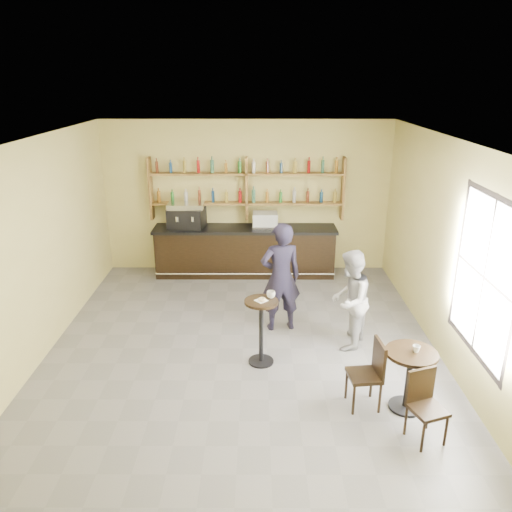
{
  "coord_description": "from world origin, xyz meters",
  "views": [
    {
      "loc": [
        0.22,
        -6.84,
        4.01
      ],
      "look_at": [
        0.2,
        0.8,
        1.25
      ],
      "focal_mm": 35.0,
      "sensor_mm": 36.0,
      "label": 1
    }
  ],
  "objects_px": {
    "pedestal_table": "(261,332)",
    "pastry_case": "(265,220)",
    "cafe_table": "(408,380)",
    "patron_second": "(350,300)",
    "man_main": "(281,277)",
    "espresso_machine": "(187,215)",
    "bar_counter": "(245,251)",
    "chair_south": "(428,409)",
    "chair_west": "(364,375)"
  },
  "relations": [
    {
      "from": "pedestal_table",
      "to": "pastry_case",
      "type": "bearing_deg",
      "value": 88.34
    },
    {
      "from": "cafe_table",
      "to": "patron_second",
      "type": "relative_size",
      "value": 0.52
    },
    {
      "from": "man_main",
      "to": "espresso_machine",
      "type": "bearing_deg",
      "value": -64.31
    },
    {
      "from": "bar_counter",
      "to": "man_main",
      "type": "height_order",
      "value": "man_main"
    },
    {
      "from": "cafe_table",
      "to": "chair_south",
      "type": "height_order",
      "value": "chair_south"
    },
    {
      "from": "pedestal_table",
      "to": "cafe_table",
      "type": "bearing_deg",
      "value": -30.26
    },
    {
      "from": "pedestal_table",
      "to": "man_main",
      "type": "height_order",
      "value": "man_main"
    },
    {
      "from": "man_main",
      "to": "chair_south",
      "type": "distance_m",
      "value": 3.21
    },
    {
      "from": "espresso_machine",
      "to": "cafe_table",
      "type": "bearing_deg",
      "value": -44.25
    },
    {
      "from": "pastry_case",
      "to": "man_main",
      "type": "relative_size",
      "value": 0.29
    },
    {
      "from": "espresso_machine",
      "to": "patron_second",
      "type": "distance_m",
      "value": 4.23
    },
    {
      "from": "pastry_case",
      "to": "pedestal_table",
      "type": "bearing_deg",
      "value": -88.19
    },
    {
      "from": "pastry_case",
      "to": "chair_south",
      "type": "xyz_separation_m",
      "value": [
        1.79,
        -5.22,
        -0.76
      ]
    },
    {
      "from": "pastry_case",
      "to": "pedestal_table",
      "type": "xyz_separation_m",
      "value": [
        -0.1,
        -3.54,
        -0.69
      ]
    },
    {
      "from": "pastry_case",
      "to": "patron_second",
      "type": "bearing_deg",
      "value": -64.2
    },
    {
      "from": "bar_counter",
      "to": "pedestal_table",
      "type": "height_order",
      "value": "bar_counter"
    },
    {
      "from": "chair_south",
      "to": "patron_second",
      "type": "height_order",
      "value": "patron_second"
    },
    {
      "from": "espresso_machine",
      "to": "chair_west",
      "type": "distance_m",
      "value": 5.44
    },
    {
      "from": "bar_counter",
      "to": "chair_south",
      "type": "bearing_deg",
      "value": -67.02
    },
    {
      "from": "chair_south",
      "to": "patron_second",
      "type": "relative_size",
      "value": 0.55
    },
    {
      "from": "chair_west",
      "to": "espresso_machine",
      "type": "bearing_deg",
      "value": -154.32
    },
    {
      "from": "bar_counter",
      "to": "pedestal_table",
      "type": "xyz_separation_m",
      "value": [
        0.32,
        -3.54,
        -0.01
      ]
    },
    {
      "from": "pastry_case",
      "to": "chair_west",
      "type": "bearing_deg",
      "value": -71.88
    },
    {
      "from": "bar_counter",
      "to": "espresso_machine",
      "type": "distance_m",
      "value": 1.44
    },
    {
      "from": "bar_counter",
      "to": "patron_second",
      "type": "bearing_deg",
      "value": -61.27
    },
    {
      "from": "cafe_table",
      "to": "chair_west",
      "type": "height_order",
      "value": "chair_west"
    },
    {
      "from": "pastry_case",
      "to": "chair_south",
      "type": "distance_m",
      "value": 5.57
    },
    {
      "from": "pedestal_table",
      "to": "man_main",
      "type": "distance_m",
      "value": 1.2
    },
    {
      "from": "espresso_machine",
      "to": "man_main",
      "type": "xyz_separation_m",
      "value": [
        1.85,
        -2.46,
        -0.37
      ]
    },
    {
      "from": "bar_counter",
      "to": "pedestal_table",
      "type": "relative_size",
      "value": 3.79
    },
    {
      "from": "bar_counter",
      "to": "patron_second",
      "type": "relative_size",
      "value": 2.42
    },
    {
      "from": "chair_west",
      "to": "patron_second",
      "type": "bearing_deg",
      "value": 171.79
    },
    {
      "from": "pedestal_table",
      "to": "cafe_table",
      "type": "distance_m",
      "value": 2.14
    },
    {
      "from": "espresso_machine",
      "to": "cafe_table",
      "type": "relative_size",
      "value": 0.9
    },
    {
      "from": "cafe_table",
      "to": "chair_south",
      "type": "xyz_separation_m",
      "value": [
        0.05,
        -0.6,
        0.02
      ]
    },
    {
      "from": "bar_counter",
      "to": "chair_south",
      "type": "relative_size",
      "value": 4.44
    },
    {
      "from": "man_main",
      "to": "pastry_case",
      "type": "bearing_deg",
      "value": -96.12
    },
    {
      "from": "chair_west",
      "to": "patron_second",
      "type": "xyz_separation_m",
      "value": [
        0.06,
        1.52,
        0.33
      ]
    },
    {
      "from": "patron_second",
      "to": "bar_counter",
      "type": "bearing_deg",
      "value": -127.5
    },
    {
      "from": "patron_second",
      "to": "chair_south",
      "type": "bearing_deg",
      "value": 37.79
    },
    {
      "from": "pedestal_table",
      "to": "patron_second",
      "type": "bearing_deg",
      "value": 19.97
    },
    {
      "from": "bar_counter",
      "to": "chair_south",
      "type": "xyz_separation_m",
      "value": [
        2.21,
        -5.22,
        -0.09
      ]
    },
    {
      "from": "chair_south",
      "to": "cafe_table",
      "type": "bearing_deg",
      "value": 74.69
    },
    {
      "from": "man_main",
      "to": "cafe_table",
      "type": "xyz_separation_m",
      "value": [
        1.52,
        -2.16,
        -0.51
      ]
    },
    {
      "from": "espresso_machine",
      "to": "bar_counter",
      "type": "bearing_deg",
      "value": 9.61
    },
    {
      "from": "bar_counter",
      "to": "espresso_machine",
      "type": "xyz_separation_m",
      "value": [
        -1.21,
        0.0,
        0.78
      ]
    },
    {
      "from": "espresso_machine",
      "to": "pedestal_table",
      "type": "relative_size",
      "value": 0.73
    },
    {
      "from": "pedestal_table",
      "to": "patron_second",
      "type": "relative_size",
      "value": 0.64
    },
    {
      "from": "pastry_case",
      "to": "chair_west",
      "type": "relative_size",
      "value": 0.58
    },
    {
      "from": "pedestal_table",
      "to": "chair_west",
      "type": "xyz_separation_m",
      "value": [
        1.3,
        -1.03,
        -0.05
      ]
    }
  ]
}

